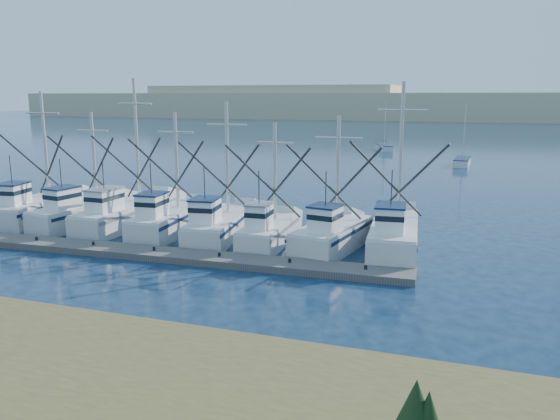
# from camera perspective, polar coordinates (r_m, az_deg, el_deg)

# --- Properties ---
(ground) EXTENTS (500.00, 500.00, 0.00)m
(ground) POSITION_cam_1_polar(r_m,az_deg,el_deg) (22.74, 0.32, -11.46)
(ground) COLOR #0B1A32
(ground) RESTS_ON ground
(floating_dock) EXTENTS (29.07, 3.03, 0.39)m
(floating_dock) POSITION_cam_1_polar(r_m,az_deg,el_deg) (31.92, -13.01, -4.47)
(floating_dock) COLOR #5F5B55
(floating_dock) RESTS_ON ground
(dune_ridge) EXTENTS (360.00, 60.00, 10.00)m
(dune_ridge) POSITION_cam_1_polar(r_m,az_deg,el_deg) (229.95, 17.31, 10.34)
(dune_ridge) COLOR tan
(dune_ridge) RESTS_ON ground
(trawler_fleet) EXTENTS (29.34, 9.71, 10.20)m
(trawler_fleet) POSITION_cam_1_polar(r_m,az_deg,el_deg) (36.15, -9.39, -1.14)
(trawler_fleet) COLOR silver
(trawler_fleet) RESTS_ON ground
(sailboat_near) EXTENTS (2.18, 6.11, 8.10)m
(sailboat_near) POSITION_cam_1_polar(r_m,az_deg,el_deg) (75.72, 18.50, 4.80)
(sailboat_near) COLOR silver
(sailboat_near) RESTS_ON ground
(sailboat_far) EXTENTS (3.66, 5.98, 8.10)m
(sailboat_far) POSITION_cam_1_polar(r_m,az_deg,el_deg) (92.99, 10.80, 6.41)
(sailboat_far) COLOR silver
(sailboat_far) RESTS_ON ground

